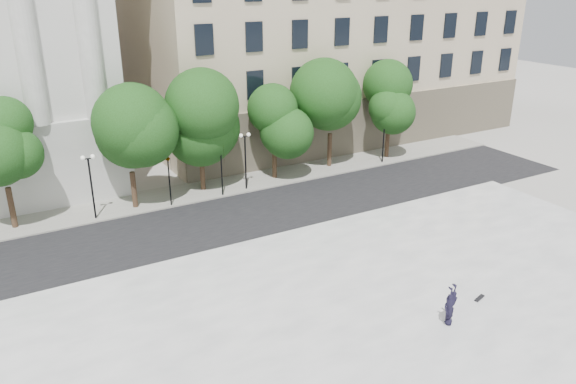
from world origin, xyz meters
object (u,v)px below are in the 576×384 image
Objects in this scene: traffic_light_west at (167,157)px; skateboard at (479,298)px; traffic_light_east at (221,147)px; person_lying at (448,319)px.

skateboard is (8.83, -19.57, -3.13)m from traffic_light_west.
traffic_light_west is 3.87m from traffic_light_east.
traffic_light_west is 21.70m from skateboard.
traffic_light_west is at bearing 180.00° from traffic_light_east.
traffic_light_east is (3.87, 0.00, 0.11)m from traffic_light_west.
skateboard is at bearing -65.72° from traffic_light_west.
person_lying is 2.70× the size of skateboard.
traffic_light_east is 20.70m from person_lying.
traffic_light_east is 20.45m from skateboard.
traffic_light_east is at bearing 81.91° from person_lying.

